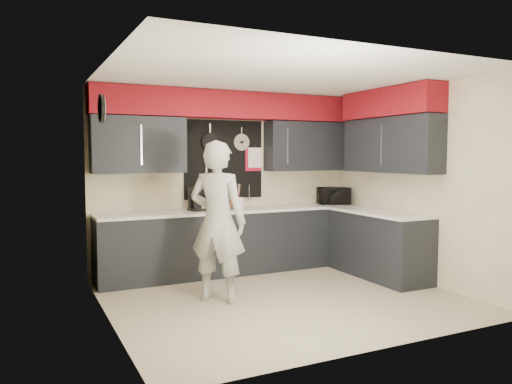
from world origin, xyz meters
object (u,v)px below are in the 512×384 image
knife_block (229,202)px  person (218,221)px  microwave (333,196)px  coffee_maker (196,198)px  utensil_crock (239,203)px

knife_block → person: (-0.66, -1.23, -0.10)m
knife_block → microwave: bearing=-8.5°
coffee_maker → person: 1.27m
microwave → person: size_ratio=0.26×
person → coffee_maker: bearing=-52.6°
microwave → coffee_maker: (-2.25, 0.06, 0.04)m
utensil_crock → person: size_ratio=0.09×
utensil_crock → person: bearing=-123.6°
knife_block → coffee_maker: size_ratio=0.63×
microwave → knife_block: size_ratio=2.21×
utensil_crock → person: person is taller
utensil_crock → coffee_maker: 0.66m
microwave → person: 2.70m
microwave → knife_block: 1.76m
utensil_crock → microwave: bearing=-1.4°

